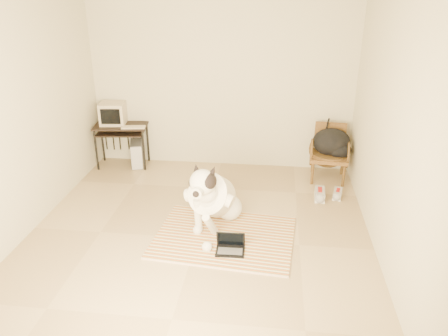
% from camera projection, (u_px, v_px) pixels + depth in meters
% --- Properties ---
extents(floor, '(4.50, 4.50, 0.00)m').
position_uv_depth(floor, '(198.00, 238.00, 5.07)').
color(floor, tan).
rests_on(floor, ground).
extents(wall_back, '(4.50, 0.00, 4.50)m').
position_uv_depth(wall_back, '(221.00, 81.00, 6.57)').
color(wall_back, beige).
rests_on(wall_back, floor).
extents(wall_front, '(4.50, 0.00, 4.50)m').
position_uv_depth(wall_front, '(124.00, 253.00, 2.48)').
color(wall_front, beige).
rests_on(wall_front, floor).
extents(wall_left, '(0.00, 4.50, 4.50)m').
position_uv_depth(wall_left, '(13.00, 121.00, 4.74)').
color(wall_left, beige).
rests_on(wall_left, floor).
extents(wall_right, '(0.00, 4.50, 4.50)m').
position_uv_depth(wall_right, '(394.00, 135.00, 4.31)').
color(wall_right, beige).
rests_on(wall_right, floor).
extents(rug, '(1.68, 1.34, 0.02)m').
position_uv_depth(rug, '(224.00, 237.00, 5.08)').
color(rug, '#CA5D25').
rests_on(rug, floor).
extents(dog, '(0.64, 1.31, 0.94)m').
position_uv_depth(dog, '(213.00, 198.00, 5.21)').
color(dog, white).
rests_on(dog, rug).
extents(laptop, '(0.32, 0.23, 0.22)m').
position_uv_depth(laptop, '(230.00, 246.00, 4.79)').
color(laptop, black).
rests_on(laptop, rug).
extents(computer_desk, '(0.85, 0.53, 0.67)m').
position_uv_depth(computer_desk, '(121.00, 131.00, 6.81)').
color(computer_desk, black).
rests_on(computer_desk, floor).
extents(crt_monitor, '(0.42, 0.40, 0.33)m').
position_uv_depth(crt_monitor, '(113.00, 113.00, 6.78)').
color(crt_monitor, '#BCAC93').
rests_on(crt_monitor, computer_desk).
extents(desk_keyboard, '(0.37, 0.18, 0.02)m').
position_uv_depth(desk_keyboard, '(133.00, 127.00, 6.65)').
color(desk_keyboard, '#BCAC93').
rests_on(desk_keyboard, computer_desk).
extents(pc_tower, '(0.28, 0.45, 0.39)m').
position_uv_depth(pc_tower, '(137.00, 154.00, 6.97)').
color(pc_tower, '#4F4F52').
rests_on(pc_tower, floor).
extents(rattan_chair, '(0.57, 0.56, 0.81)m').
position_uv_depth(rattan_chair, '(329.00, 152.00, 6.44)').
color(rattan_chair, brown).
rests_on(rattan_chair, floor).
extents(backpack, '(0.56, 0.46, 0.40)m').
position_uv_depth(backpack, '(333.00, 143.00, 6.36)').
color(backpack, black).
rests_on(backpack, rattan_chair).
extents(sneaker_left, '(0.15, 0.34, 0.12)m').
position_uv_depth(sneaker_left, '(320.00, 194.00, 5.98)').
color(sneaker_left, white).
rests_on(sneaker_left, floor).
extents(sneaker_right, '(0.17, 0.29, 0.10)m').
position_uv_depth(sneaker_right, '(338.00, 194.00, 6.01)').
color(sneaker_right, white).
rests_on(sneaker_right, floor).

